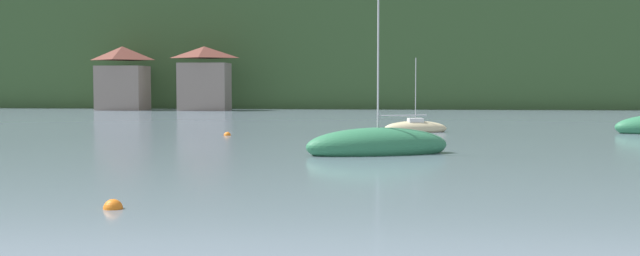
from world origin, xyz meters
name	(u,v)px	position (x,y,z in m)	size (l,w,h in m)	color
wooded_hillside	(410,57)	(4.93, 154.09, 7.81)	(352.00, 46.21, 34.25)	#38562D
shore_building_west	(123,79)	(-33.36, 122.63, 4.07)	(6.29, 5.40, 8.37)	gray
shore_building_westcentral	(204,79)	(-22.24, 122.21, 4.03)	(6.57, 4.53, 8.31)	gray
sailboat_far_0	(378,146)	(1.55, 62.41, 0.43)	(7.84, 4.99, 9.75)	#2D754C
sailboat_far_1	(415,128)	(3.91, 79.94, 0.29)	(4.85, 2.37, 5.71)	#CCBC8E
mooring_buoy_near	(227,135)	(-8.97, 75.28, 0.00)	(0.48, 0.48, 0.48)	orange
mooring_buoy_mid	(113,209)	(-5.62, 44.81, 0.00)	(0.56, 0.56, 0.56)	orange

